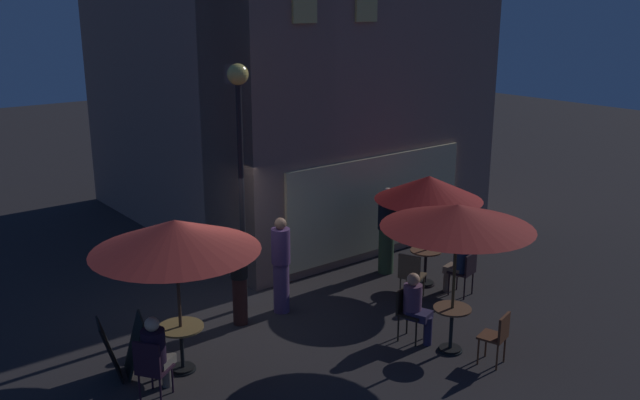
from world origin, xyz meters
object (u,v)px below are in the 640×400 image
object	(u,v)px
cafe_table_2	(181,339)
patio_umbrella_2	(175,236)
patron_standing_4	(281,265)
street_lamp_near_corner	(240,133)
patron_seated_1	(460,260)
patron_standing_3	(239,277)
cafe_table_1	(426,261)
cafe_chair_3	(466,270)
menu_sandwich_board	(122,347)
cafe_chair_0	(498,334)
patron_seated_0	(416,303)
patio_umbrella_0	(458,217)
patio_umbrella_1	(429,188)
patron_standing_5	(387,230)
cafe_chair_1	(408,308)
patron_seated_2	(156,351)
cafe_chair_2	(411,272)
cafe_table_0	(452,322)
cafe_chair_4	(151,365)

from	to	relation	value
cafe_table_2	patio_umbrella_2	xyz separation A→B (m)	(0.00, -0.00, 1.67)
patron_standing_4	street_lamp_near_corner	bearing A→B (deg)	18.39
patron_seated_1	patron_standing_3	xyz separation A→B (m)	(-4.02, 1.51, 0.17)
cafe_table_1	cafe_chair_3	distance (m)	0.88
menu_sandwich_board	patron_standing_3	world-z (taller)	patron_standing_3
street_lamp_near_corner	cafe_chair_0	distance (m)	5.42
patio_umbrella_2	patron_seated_0	world-z (taller)	patio_umbrella_2
cafe_chair_0	cafe_table_1	bearing A→B (deg)	-43.29
street_lamp_near_corner	cafe_table_2	xyz separation A→B (m)	(-1.98, -1.34, -2.77)
patio_umbrella_0	patron_seated_1	xyz separation A→B (m)	(1.87, 1.47, -1.59)
patio_umbrella_0	patio_umbrella_2	world-z (taller)	patio_umbrella_0
cafe_table_2	patio_umbrella_1	size ratio (longest dim) A/B	0.33
patron_standing_3	patron_standing_4	world-z (taller)	patron_standing_4
cafe_chair_3	street_lamp_near_corner	bearing A→B (deg)	46.34
menu_sandwich_board	cafe_table_1	xyz separation A→B (m)	(6.21, -0.35, 0.02)
street_lamp_near_corner	patio_umbrella_2	bearing A→B (deg)	-145.79
cafe_chair_3	patron_standing_4	world-z (taller)	patron_standing_4
patron_standing_3	patron_standing_5	distance (m)	3.70
patio_umbrella_0	cafe_chair_1	size ratio (longest dim) A/B	2.78
menu_sandwich_board	patron_standing_5	xyz separation A→B (m)	(6.05, 0.62, 0.45)
cafe_chair_3	patron_seated_2	bearing A→B (deg)	73.22
patio_umbrella_1	cafe_chair_1	xyz separation A→B (m)	(-1.95, -1.44, -1.46)
menu_sandwich_board	cafe_chair_1	size ratio (longest dim) A/B	1.03
cafe_chair_2	patron_seated_0	world-z (taller)	patron_seated_0
cafe_table_0	menu_sandwich_board	bearing A→B (deg)	150.59
patio_umbrella_2	patron_seated_0	size ratio (longest dim) A/B	2.09
patron_seated_2	patron_standing_3	distance (m)	2.51
menu_sandwich_board	patron_seated_0	bearing A→B (deg)	-8.41
cafe_table_2	cafe_table_1	bearing A→B (deg)	0.59
menu_sandwich_board	patio_umbrella_2	size ratio (longest dim) A/B	0.37
menu_sandwich_board	patron_seated_2	world-z (taller)	patron_seated_2
street_lamp_near_corner	cafe_chair_3	distance (m)	5.05
patio_umbrella_2	patio_umbrella_1	bearing A→B (deg)	0.59
cafe_chair_0	patron_standing_5	size ratio (longest dim) A/B	0.47
patio_umbrella_1	cafe_chair_2	bearing A→B (deg)	-155.97
cafe_chair_3	patron_seated_0	distance (m)	2.23
patron_standing_4	patron_standing_3	bearing A→B (deg)	65.67
cafe_table_0	patron_seated_2	distance (m)	4.66
patio_umbrella_0	cafe_chair_2	size ratio (longest dim) A/B	2.68
menu_sandwich_board	patron_seated_1	distance (m)	6.47
cafe_chair_2	patron_seated_2	distance (m)	5.27
patron_standing_3	patron_standing_4	distance (m)	0.86
patron_standing_3	street_lamp_near_corner	bearing A→B (deg)	13.93
patio_umbrella_0	patron_standing_4	xyz separation A→B (m)	(-1.29, 2.94, -1.38)
street_lamp_near_corner	patron_seated_0	distance (m)	4.18
patron_standing_3	patio_umbrella_1	bearing A→B (deg)	-48.31
cafe_chair_0	patio_umbrella_0	bearing A→B (deg)	-0.00
cafe_chair_4	patron_standing_5	xyz separation A→B (m)	(5.99, 1.53, 0.37)
cafe_table_0	cafe_chair_4	distance (m)	4.75
patron_seated_0	patron_standing_3	bearing A→B (deg)	-159.27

